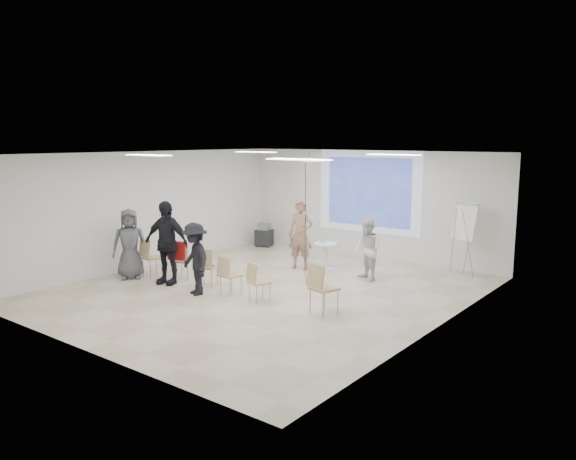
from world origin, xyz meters
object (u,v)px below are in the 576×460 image
Objects in this scene: pedestal_table at (326,255)px; chair_center at (228,272)px; chair_right_far at (321,285)px; av_cart at (264,236)px; player_right at (367,246)px; chair_left_inner at (206,264)px; laptop at (208,265)px; audience_left at (166,237)px; audience_mid at (195,254)px; chair_right_inner at (257,279)px; chair_far_left at (150,255)px; chair_left_mid at (183,258)px; audience_outer at (129,240)px; player_left at (301,230)px; flipchart_easel at (465,222)px.

chair_center reaches higher than pedestal_table.
chair_right_far reaches higher than av_cart.
chair_right_far is at bearing -48.88° from player_right.
chair_left_inner is 2.73× the size of laptop.
audience_left reaches higher than audience_mid.
av_cart is at bearing 149.09° from chair_right_inner.
chair_right_far is (4.90, 0.12, 0.03)m from chair_far_left.
chair_left_mid is 0.92m from chair_left_inner.
player_right is 0.93× the size of audience_mid.
audience_outer is (-3.26, -3.53, 0.53)m from pedestal_table.
player_right is at bearing -36.71° from av_cart.
chair_left_inner is 1.19× the size of av_cart.
chair_right_far is 0.56× the size of audience_mid.
chair_left_mid reaches higher than chair_right_inner.
laptop is at bearing -105.84° from player_right.
player_left reaches higher than av_cart.
chair_far_left is at bearing -144.08° from player_left.
chair_left_mid is at bearing -114.30° from player_right.
chair_right_inner reaches higher than laptop.
audience_outer is (-2.66, -3.26, -0.08)m from player_left.
chair_left_inner is at bearing -118.70° from player_left.
chair_left_mid is at bearing -127.01° from pedestal_table.
audience_mid reaches higher than chair_far_left.
flipchart_easel reaches higher than chair_right_inner.
player_right is 5.21m from chair_far_left.
chair_center is at bearing -101.79° from flipchart_easel.
av_cart is at bearing 155.45° from pedestal_table.
chair_right_far is at bearing -57.02° from av_cart.
audience_outer is at bearing -122.77° from chair_far_left.
av_cart reaches higher than pedestal_table.
laptop is 0.15× the size of audience_left.
audience_left reaches higher than chair_left_inner.
audience_outer is at bearing 176.74° from audience_left.
chair_right_inner is (1.04, -2.93, -0.53)m from player_left.
av_cart is at bearing 103.68° from chair_far_left.
player_right is at bearing 65.42° from chair_center.
pedestal_table is 0.34× the size of audience_left.
audience_left reaches higher than pedestal_table.
laptop is at bearing 13.05° from audience_left.
chair_right_far reaches higher than chair_left_mid.
audience_outer is at bearing -160.17° from chair_right_far.
chair_far_left reaches higher than chair_center.
player_left is 4.21m from audience_outer.
chair_left_inner is (-2.59, -2.72, -0.30)m from player_right.
audience_outer reaches higher than av_cart.
chair_far_left is 1.07× the size of chair_left_inner.
pedestal_table is at bearing 56.51° from chair_far_left.
player_left is at bearing 147.03° from chair_right_far.
chair_left_mid is at bearing -91.11° from av_cart.
av_cart is (-1.16, 4.38, -0.18)m from chair_left_mid.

